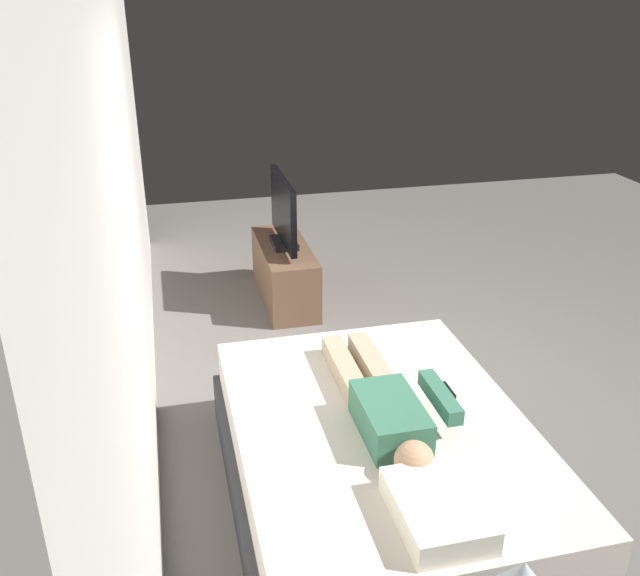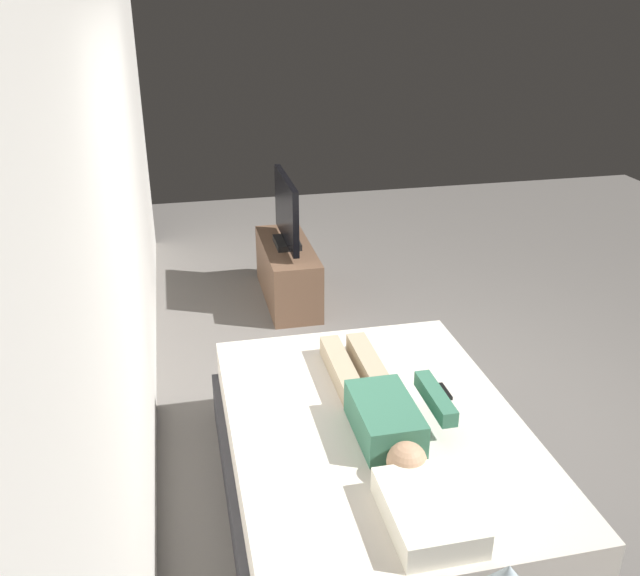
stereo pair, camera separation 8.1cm
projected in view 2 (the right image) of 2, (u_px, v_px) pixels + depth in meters
ground_plane at (404, 419)px, 4.38m from camera, size 10.00×10.00×0.00m
back_wall at (123, 205)px, 3.85m from camera, size 6.40×0.10×2.80m
bed at (375, 467)px, 3.54m from camera, size 2.06×1.52×0.54m
pillow at (428, 511)px, 2.77m from camera, size 0.48×0.34×0.12m
person at (380, 405)px, 3.42m from camera, size 1.26×0.46×0.18m
remote at (444, 391)px, 3.67m from camera, size 0.15×0.04×0.02m
tv_stand at (288, 273)px, 5.91m from camera, size 1.10×0.40×0.50m
tv at (286, 213)px, 5.69m from camera, size 0.88×0.20×0.59m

